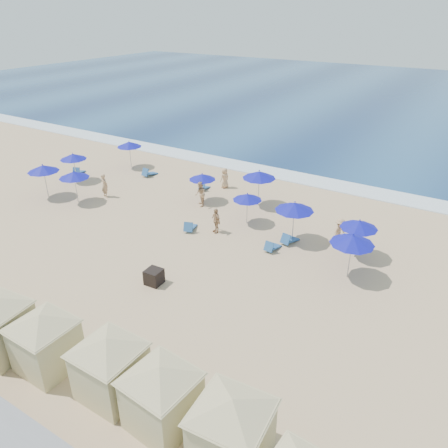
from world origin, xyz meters
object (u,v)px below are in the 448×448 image
Objects in this scene: cabana_4 at (161,388)px; cabana_5 at (232,423)px; umbrella_6 at (295,207)px; beachgoer_3 at (340,232)px; umbrella_3 at (74,175)px; umbrella_7 at (259,175)px; beachgoer_4 at (225,178)px; trash_bin at (154,277)px; cabana_3 at (109,359)px; beachgoer_0 at (105,185)px; umbrella_4 at (202,177)px; beachgoer_1 at (200,194)px; umbrella_5 at (247,197)px; umbrella_9 at (353,240)px; umbrella_0 at (73,157)px; cabana_2 at (44,335)px; umbrella_8 at (359,224)px; beachgoer_2 at (216,220)px; umbrella_1 at (43,168)px; umbrella_2 at (129,144)px.

cabana_5 is (2.69, 0.07, 0.05)m from cabana_4.
umbrella_6 reaches higher than beachgoer_3.
umbrella_7 reaches higher than umbrella_3.
beachgoer_4 is (-9.69, 19.61, -0.82)m from cabana_4.
cabana_3 is (3.37, -6.33, 1.24)m from trash_bin.
umbrella_4 is at bearing -143.07° from beachgoer_0.
cabana_3 is at bearing 179.78° from beachgoer_3.
beachgoer_1 is at bearing -146.12° from umbrella_7.
umbrella_3 is at bearing -169.67° from umbrella_6.
umbrella_9 is (7.68, -2.78, 0.38)m from umbrella_5.
umbrella_0 reaches higher than beachgoer_3.
umbrella_8 is at bearing 62.39° from cabana_2.
cabana_5 reaches higher than trash_bin.
umbrella_4 is 8.34m from umbrella_6.
cabana_4 is 25.31m from umbrella_0.
beachgoer_0 reaches higher than beachgoer_2.
umbrella_8 is at bearing -23.07° from umbrella_7.
umbrella_9 is at bearing 32.52° from trash_bin.
cabana_5 is 1.90× the size of umbrella_3.
cabana_3 reaches higher than umbrella_1.
beachgoer_2 is (-8.41, -1.68, -1.25)m from umbrella_8.
beachgoer_4 is (-3.52, 6.73, -0.01)m from beachgoer_2.
umbrella_4 is 3.32m from beachgoer_4.
umbrella_7 reaches higher than umbrella_0.
umbrella_3 reaches higher than umbrella_5.
umbrella_8 is 1.48× the size of beachgoer_4.
umbrella_0 is at bearing 104.91° from beachgoer_3.
cabana_5 is 1.80× the size of umbrella_1.
umbrella_6 is 5.61m from umbrella_7.
umbrella_5 is at bearing 117.58° from cabana_5.
beachgoer_2 is 7.58m from beachgoer_3.
beachgoer_3 is at bearing 12.32° from umbrella_3.
beachgoer_1 is (-3.45, -2.32, -1.42)m from umbrella_7.
umbrella_9 is at bearing -82.52° from umbrella_8.
beachgoer_3 is at bearing 86.30° from beachgoer_4.
umbrella_9 reaches higher than umbrella_4.
umbrella_0 is 15.37m from umbrella_7.
beachgoer_0 is (3.70, 2.30, -1.34)m from umbrella_1.
umbrella_4 is at bearing 162.30° from umbrella_5.
umbrella_7 is (3.79, 1.53, 0.42)m from umbrella_4.
umbrella_6 reaches higher than umbrella_3.
umbrella_7 reaches higher than umbrella_4.
beachgoer_3 is (-1.30, 0.95, -1.23)m from umbrella_8.
umbrella_9 is 1.44× the size of beachgoer_0.
umbrella_7 is at bearing 103.75° from umbrella_5.
cabana_5 is at bearing -53.06° from umbrella_4.
cabana_4 reaches higher than umbrella_0.
umbrella_9 reaches higher than beachgoer_4.
umbrella_9 is at bearing -19.08° from umbrella_4.
trash_bin is at bearing -43.73° from umbrella_2.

